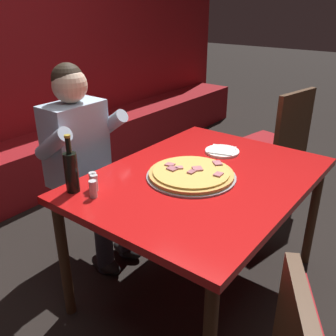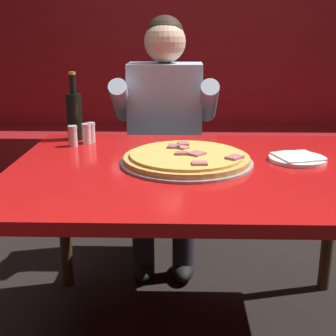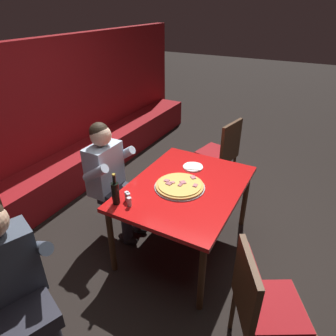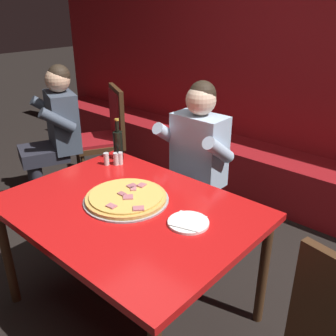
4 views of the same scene
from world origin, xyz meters
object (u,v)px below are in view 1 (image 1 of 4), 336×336
shaker_parmesan (94,184)px  shaker_oregano (93,190)px  plate_white_paper (222,151)px  diner_seated_blue_shirt (86,157)px  shaker_red_pepper_flakes (93,181)px  dining_chair_near_left (278,140)px  pizza (191,174)px  main_dining_table (202,187)px  beer_bottle (71,171)px

shaker_parmesan → shaker_oregano: bearing=-136.9°
plate_white_paper → diner_seated_blue_shirt: size_ratio=0.16×
plate_white_paper → diner_seated_blue_shirt: (-0.51, 0.67, -0.04)m
shaker_red_pepper_flakes → diner_seated_blue_shirt: diner_seated_blue_shirt is taller
shaker_oregano → dining_chair_near_left: 1.75m
pizza → shaker_parmesan: bearing=145.0°
main_dining_table → plate_white_paper: size_ratio=6.49×
pizza → shaker_oregano: 0.53m
dining_chair_near_left → pizza: bearing=-179.2°
beer_bottle → shaker_oregano: bearing=-81.9°
main_dining_table → diner_seated_blue_shirt: diner_seated_blue_shirt is taller
shaker_red_pepper_flakes → diner_seated_blue_shirt: size_ratio=0.07×
shaker_parmesan → beer_bottle: bearing=128.8°
shaker_oregano → diner_seated_blue_shirt: (0.36, 0.47, -0.07)m
shaker_parmesan → dining_chair_near_left: (1.67, -0.27, -0.19)m
beer_bottle → shaker_red_pepper_flakes: beer_bottle is taller
beer_bottle → dining_chair_near_left: size_ratio=0.29×
main_dining_table → shaker_parmesan: bearing=145.0°
main_dining_table → dining_chair_near_left: 1.21m
shaker_red_pepper_flakes → diner_seated_blue_shirt: bearing=53.4°
plate_white_paper → shaker_red_pepper_flakes: size_ratio=2.44×
shaker_parmesan → shaker_oregano: (-0.05, -0.04, 0.00)m
beer_bottle → dining_chair_near_left: bearing=-11.6°
main_dining_table → shaker_parmesan: 0.59m
dining_chair_near_left → beer_bottle: bearing=168.4°
shaker_oregano → diner_seated_blue_shirt: 0.60m
main_dining_table → shaker_oregano: shaker_oregano is taller
plate_white_paper → shaker_parmesan: shaker_parmesan is taller
plate_white_paper → dining_chair_near_left: bearing=-1.9°
plate_white_paper → main_dining_table: bearing=-166.7°
pizza → shaker_parmesan: 0.51m
shaker_red_pepper_flakes → diner_seated_blue_shirt: 0.51m
beer_bottle → shaker_red_pepper_flakes: bearing=-35.9°
shaker_red_pepper_flakes → shaker_oregano: same height
shaker_parmesan → shaker_oregano: 0.07m
beer_bottle → shaker_parmesan: 0.13m
shaker_oregano → plate_white_paper: bearing=-12.9°
beer_bottle → diner_seated_blue_shirt: diner_seated_blue_shirt is taller
shaker_parmesan → shaker_red_pepper_flakes: bearing=60.4°
dining_chair_near_left → shaker_red_pepper_flakes: bearing=169.8°
pizza → dining_chair_near_left: dining_chair_near_left is taller
pizza → plate_white_paper: (0.41, 0.05, -0.01)m
shaker_oregano → diner_seated_blue_shirt: bearing=52.6°
pizza → diner_seated_blue_shirt: bearing=98.2°
shaker_red_pepper_flakes → diner_seated_blue_shirt: (0.30, 0.40, -0.07)m
dining_chair_near_left → shaker_oregano: bearing=172.4°
plate_white_paper → pizza: bearing=-173.5°
main_dining_table → shaker_red_pepper_flakes: bearing=142.2°
beer_bottle → shaker_oregano: (0.02, -0.13, -0.07)m
diner_seated_blue_shirt → dining_chair_near_left: 1.54m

